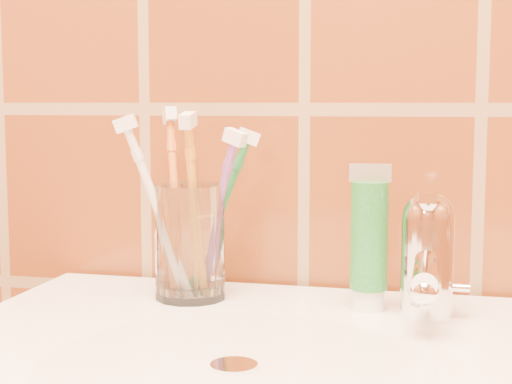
# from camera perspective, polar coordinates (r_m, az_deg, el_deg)

# --- Properties ---
(glass_tumbler) EXTENTS (0.08, 0.08, 0.12)m
(glass_tumbler) POSITION_cam_1_polar(r_m,az_deg,el_deg) (0.80, -4.80, -3.62)
(glass_tumbler) COLOR white
(glass_tumbler) RESTS_ON pedestal_sink
(toothpaste_tube) EXTENTS (0.04, 0.04, 0.14)m
(toothpaste_tube) POSITION_cam_1_polar(r_m,az_deg,el_deg) (0.76, 8.22, -3.64)
(toothpaste_tube) COLOR white
(toothpaste_tube) RESTS_ON pedestal_sink
(faucet) EXTENTS (0.05, 0.11, 0.12)m
(faucet) POSITION_cam_1_polar(r_m,az_deg,el_deg) (0.74, 12.35, -4.22)
(faucet) COLOR white
(faucet) RESTS_ON pedestal_sink
(toothbrush_0) EXTENTS (0.11, 0.14, 0.21)m
(toothbrush_0) POSITION_cam_1_polar(r_m,az_deg,el_deg) (0.82, -5.88, -0.76)
(toothbrush_0) COLOR #CB6B23
(toothbrush_0) RESTS_ON glass_tumbler
(toothbrush_1) EXTENTS (0.13, 0.11, 0.18)m
(toothbrush_1) POSITION_cam_1_polar(r_m,az_deg,el_deg) (0.81, -2.69, -1.60)
(toothbrush_1) COLOR #1E7035
(toothbrush_1) RESTS_ON glass_tumbler
(toothbrush_2) EXTENTS (0.11, 0.10, 0.18)m
(toothbrush_2) POSITION_cam_1_polar(r_m,az_deg,el_deg) (0.79, -2.97, -1.76)
(toothbrush_2) COLOR #7C4493
(toothbrush_2) RESTS_ON glass_tumbler
(toothbrush_3) EXTENTS (0.02, 0.09, 0.20)m
(toothbrush_3) POSITION_cam_1_polar(r_m,az_deg,el_deg) (0.78, -4.53, -1.28)
(toothbrush_3) COLOR orange
(toothbrush_3) RESTS_ON glass_tumbler
(toothbrush_4) EXTENTS (0.12, 0.11, 0.19)m
(toothbrush_4) POSITION_cam_1_polar(r_m,az_deg,el_deg) (0.79, -7.12, -1.34)
(toothbrush_4) COLOR white
(toothbrush_4) RESTS_ON glass_tumbler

